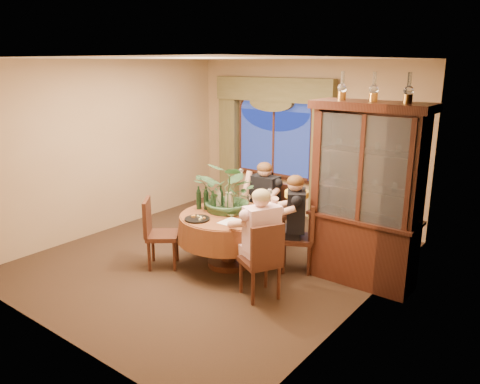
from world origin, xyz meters
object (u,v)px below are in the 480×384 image
Objects in this scene: chair_back at (268,216)px; wine_bottle_5 at (219,199)px; oil_lamp_center at (374,87)px; chair_right at (260,259)px; chair_back_right at (297,237)px; olive_bowl at (231,214)px; chair_front_left at (163,233)px; wine_bottle_0 at (206,198)px; dining_table at (229,240)px; centerpiece_plant at (230,168)px; wine_bottle_4 at (213,202)px; wine_bottle_1 at (207,196)px; wine_bottle_3 at (221,197)px; person_back at (265,205)px; china_cabinet at (366,196)px; oil_lamp_right at (409,88)px; person_scarf at (296,223)px; stoneware_vase at (229,201)px; wine_bottle_2 at (199,198)px; person_pink at (262,242)px.

wine_bottle_5 reaches higher than chair_back.
oil_lamp_center reaches higher than chair_right.
chair_back_right is 6.76× the size of olive_bowl.
chair_right is 1.57m from chair_front_left.
oil_lamp_center is 2.67m from wine_bottle_0.
wine_bottle_0 is at bearing -178.59° from dining_table.
chair_back_right is 1.20m from wine_bottle_5.
wine_bottle_4 is at bearing -111.36° from centerpiece_plant.
wine_bottle_1 is 0.21m from wine_bottle_3.
person_back reaches higher than wine_bottle_0.
china_cabinet is 1.38m from oil_lamp_right.
chair_back is 2.91× the size of wine_bottle_0.
chair_front_left is at bearing 94.30° from person_scarf.
person_back is (-1.67, 0.23, -1.81)m from oil_lamp_center.
stoneware_vase is at bearing 102.39° from chair_front_left.
chair_back is 2.91× the size of wine_bottle_2.
wine_bottle_1 is at bearing 171.74° from dining_table.
chair_front_left is 0.78m from wine_bottle_0.
wine_bottle_3 is (0.14, 0.16, 0.00)m from wine_bottle_0.
wine_bottle_3 is at bearing 89.69° from chair_right.
china_cabinet is 2.00m from wine_bottle_3.
china_cabinet is at bearing 14.65° from wine_bottle_3.
stoneware_vase is at bearing 78.22° from chair_back_right.
chair_right is at bearing -125.95° from oil_lamp_center.
wine_bottle_0 and wine_bottle_5 have the same top height.
wine_bottle_0 is at bearing 97.93° from person_pink.
oil_lamp_center reaches higher than person_scarf.
centerpiece_plant is (-0.08, -0.73, 0.69)m from person_back.
stoneware_vase is (-0.91, -0.30, 0.21)m from person_scarf.
stoneware_vase is 0.76× the size of wine_bottle_5.
chair_back_right is (-1.25, -0.20, -2.00)m from oil_lamp_right.
person_back is at bearing 33.88° from chair_back_right.
oil_lamp_center is 2.02m from person_scarf.
person_pink is at bearing -19.47° from wine_bottle_1.
oil_lamp_right is 1.03× the size of wine_bottle_2.
person_pink reaches higher than wine_bottle_2.
wine_bottle_1 is at bearing -178.79° from wine_bottle_5.
wine_bottle_4 is (0.52, 0.47, 0.44)m from chair_front_left.
chair_back_right is at bearing 21.41° from wine_bottle_2.
stoneware_vase is at bearing 154.86° from centerpiece_plant.
person_scarf is 1.32m from wine_bottle_1.
oil_lamp_center reaches higher than wine_bottle_5.
person_scarf is 4.03× the size of wine_bottle_4.
oil_lamp_right is at bearing 74.69° from chair_front_left.
person_scarf is 1.30m from wine_bottle_0.
dining_table is 9.96× the size of olive_bowl.
wine_bottle_3 is (-1.92, -0.50, -1.56)m from oil_lamp_center.
centerpiece_plant is 0.52m from wine_bottle_4.
person_pink is 4.02× the size of wine_bottle_4.
wine_bottle_1 is 1.00× the size of wine_bottle_2.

